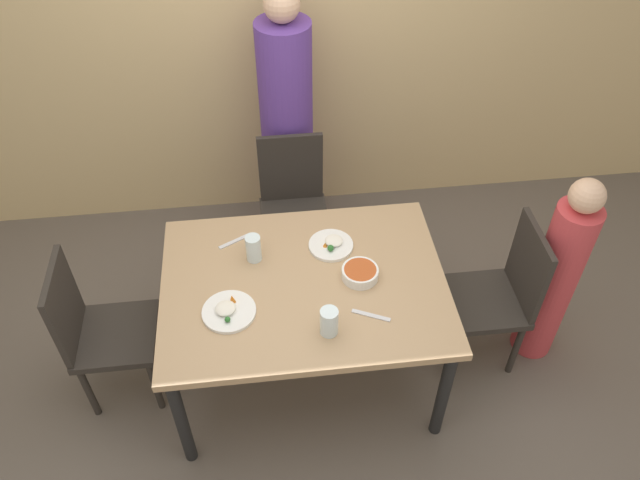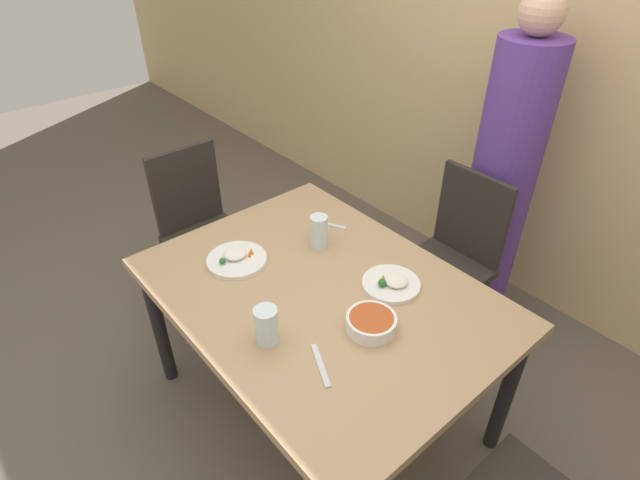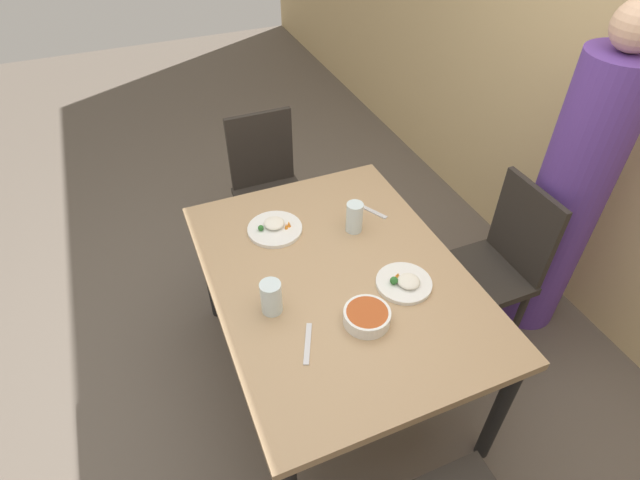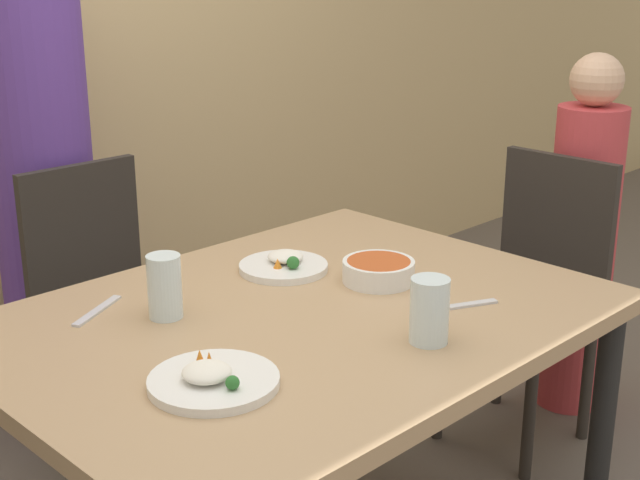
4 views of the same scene
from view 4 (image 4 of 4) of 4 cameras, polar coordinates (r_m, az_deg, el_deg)
The scene contains 12 objects.
dining_table at distance 2.03m, azimuth -1.39°, elevation -6.56°, with size 1.36×1.01×0.72m.
chair_adult_spot at distance 2.73m, azimuth -13.43°, elevation -4.19°, with size 0.40×0.40×0.90m.
chair_child_spot at distance 2.84m, azimuth 13.41°, elevation -3.26°, with size 0.40×0.40×0.90m.
person_adult at distance 2.91m, azimuth -17.24°, elevation 2.99°, with size 0.31×0.31×1.66m.
person_child at distance 3.05m, azimuth 16.35°, elevation -0.41°, with size 0.22×0.22×1.19m.
bowl_curry at distance 2.17m, azimuth 3.80°, elevation -1.97°, with size 0.18×0.18×0.05m.
plate_rice_adult at distance 1.68m, azimuth -6.90°, elevation -8.85°, with size 0.25×0.25×0.05m.
plate_rice_child at distance 2.25m, azimuth -2.32°, elevation -1.61°, with size 0.22×0.22×0.05m.
glass_water_tall at distance 1.97m, azimuth -9.91°, elevation -2.95°, with size 0.08×0.08×0.14m.
glass_water_short at distance 1.84m, azimuth 7.02°, elevation -4.50°, with size 0.08×0.08×0.14m.
fork_steel at distance 2.06m, azimuth -14.06°, elevation -4.41°, with size 0.17×0.10×0.01m.
spoon_steel at distance 2.05m, azimuth 9.02°, elevation -4.17°, with size 0.17×0.09×0.01m.
Camera 4 is at (-1.26, -1.34, 1.49)m, focal length 50.00 mm.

